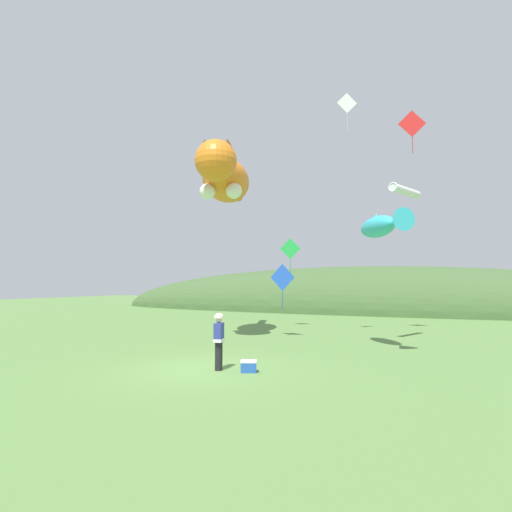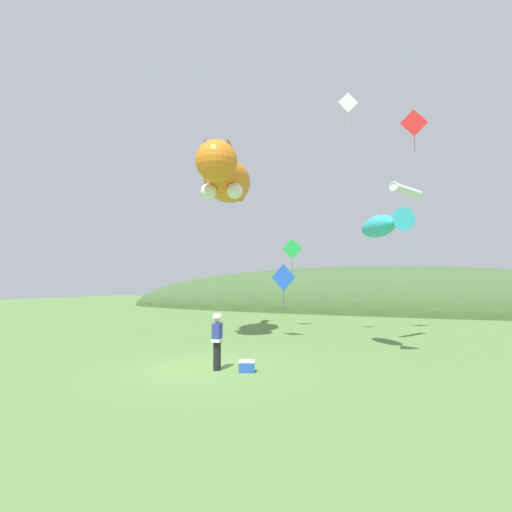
% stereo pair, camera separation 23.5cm
% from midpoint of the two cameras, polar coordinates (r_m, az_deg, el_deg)
% --- Properties ---
extents(ground_plane, '(120.00, 120.00, 0.00)m').
position_cam_midpoint_polar(ground_plane, '(13.36, -7.04, -15.72)').
color(ground_plane, '#5B8442').
extents(distant_hill_ridge, '(55.76, 11.54, 8.78)m').
position_cam_midpoint_polar(distant_hill_ridge, '(40.33, 15.24, -7.67)').
color(distant_hill_ridge, '#426033').
rests_on(distant_hill_ridge, ground).
extents(festival_attendant, '(0.35, 0.47, 1.77)m').
position_cam_midpoint_polar(festival_attendant, '(12.96, -5.04, -11.82)').
color(festival_attendant, black).
rests_on(festival_attendant, ground).
extents(kite_spool, '(0.12, 0.27, 0.27)m').
position_cam_midpoint_polar(kite_spool, '(13.49, -0.47, -15.05)').
color(kite_spool, olive).
rests_on(kite_spool, ground).
extents(picnic_cooler, '(0.58, 0.49, 0.36)m').
position_cam_midpoint_polar(picnic_cooler, '(12.77, -0.79, -15.47)').
color(picnic_cooler, blue).
rests_on(picnic_cooler, ground).
extents(kite_giant_cat, '(3.76, 8.21, 2.58)m').
position_cam_midpoint_polar(kite_giant_cat, '(21.19, -4.08, 11.02)').
color(kite_giant_cat, orange).
extents(kite_fish_windsock, '(2.62, 3.28, 1.03)m').
position_cam_midpoint_polar(kite_fish_windsock, '(17.13, 17.96, 4.23)').
color(kite_fish_windsock, '#33B2CC').
extents(kite_tube_streamer, '(1.29, 2.31, 0.44)m').
position_cam_midpoint_polar(kite_tube_streamer, '(19.69, 21.00, 8.75)').
color(kite_tube_streamer, white).
extents(kite_diamond_blue, '(1.37, 0.22, 2.28)m').
position_cam_midpoint_polar(kite_diamond_blue, '(20.36, 4.27, -3.10)').
color(kite_diamond_blue, blue).
extents(kite_diamond_white, '(0.92, 0.53, 1.94)m').
position_cam_midpoint_polar(kite_diamond_white, '(22.15, 13.33, 20.51)').
color(kite_diamond_white, white).
extents(kite_diamond_red, '(1.38, 0.48, 2.36)m').
position_cam_midpoint_polar(kite_diamond_red, '(23.81, 21.91, 17.22)').
color(kite_diamond_red, red).
extents(kite_diamond_green, '(1.30, 0.14, 2.21)m').
position_cam_midpoint_polar(kite_diamond_green, '(25.00, 5.45, 1.01)').
color(kite_diamond_green, green).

